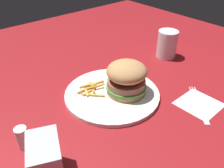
{
  "coord_description": "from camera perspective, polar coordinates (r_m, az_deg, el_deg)",
  "views": [
    {
      "loc": [
        -0.42,
        0.39,
        0.43
      ],
      "look_at": [
        0.02,
        0.01,
        0.04
      ],
      "focal_mm": 38.43,
      "sensor_mm": 36.0,
      "label": 1
    }
  ],
  "objects": [
    {
      "name": "fork",
      "position": [
        0.73,
        19.99,
        -4.23
      ],
      "size": [
        0.14,
        0.13,
        0.0
      ],
      "color": "silver",
      "rests_on": "napkin"
    },
    {
      "name": "ground_plane",
      "position": [
        0.71,
        1.72,
        -3.41
      ],
      "size": [
        1.6,
        1.6,
        0.0
      ],
      "primitive_type": "plane",
      "color": "maroon"
    },
    {
      "name": "napkin_dispenser",
      "position": [
        0.5,
        -15.44,
        -17.31
      ],
      "size": [
        0.11,
        0.09,
        0.1
      ],
      "primitive_type": "cube",
      "rotation": [
        0.0,
        0.0,
        5.88
      ],
      "color": "#B7BABF",
      "rests_on": "ground_plane"
    },
    {
      "name": "fries_pile",
      "position": [
        0.73,
        -4.97,
        -0.9
      ],
      "size": [
        0.09,
        0.1,
        0.01
      ],
      "color": "gold",
      "rests_on": "plate"
    },
    {
      "name": "plate",
      "position": [
        0.72,
        0.0,
        -2.4
      ],
      "size": [
        0.28,
        0.28,
        0.01
      ],
      "primitive_type": "cylinder",
      "color": "white",
      "rests_on": "ground_plane"
    },
    {
      "name": "drink_glass",
      "position": [
        0.95,
        12.91,
        8.87
      ],
      "size": [
        0.07,
        0.07,
        0.1
      ],
      "color": "silver",
      "rests_on": "ground_plane"
    },
    {
      "name": "napkin",
      "position": [
        0.73,
        19.98,
        -4.46
      ],
      "size": [
        0.11,
        0.11,
        0.0
      ],
      "primitive_type": "cube",
      "rotation": [
        0.0,
        0.0,
        0.02
      ],
      "color": "white",
      "rests_on": "ground_plane"
    },
    {
      "name": "sandwich",
      "position": [
        0.69,
        3.75,
        1.39
      ],
      "size": [
        0.12,
        0.12,
        0.1
      ],
      "color": "tan",
      "rests_on": "plate"
    },
    {
      "name": "salt_shaker",
      "position": [
        0.59,
        -20.56,
        -11.86
      ],
      "size": [
        0.03,
        0.03,
        0.06
      ],
      "primitive_type": "cylinder",
      "color": "white",
      "rests_on": "ground_plane"
    }
  ]
}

